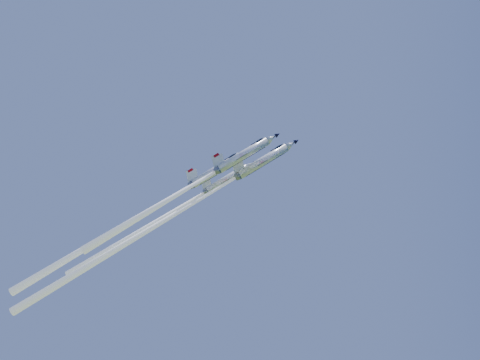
% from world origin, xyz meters
% --- Properties ---
extents(jet_lead, '(51.92, 20.99, 48.77)m').
position_xyz_m(jet_lead, '(-15.53, -4.29, 75.94)').
color(jet_lead, white).
extents(jet_left, '(37.64, 15.49, 34.44)m').
position_xyz_m(jet_left, '(-17.69, 2.99, 78.23)').
color(jet_left, white).
extents(jet_right, '(36.13, 15.08, 32.33)m').
position_xyz_m(jet_right, '(-9.45, -8.49, 81.88)').
color(jet_right, white).
extents(jet_slot, '(44.57, 18.24, 41.11)m').
position_xyz_m(jet_slot, '(-21.81, -4.12, 76.99)').
color(jet_slot, white).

